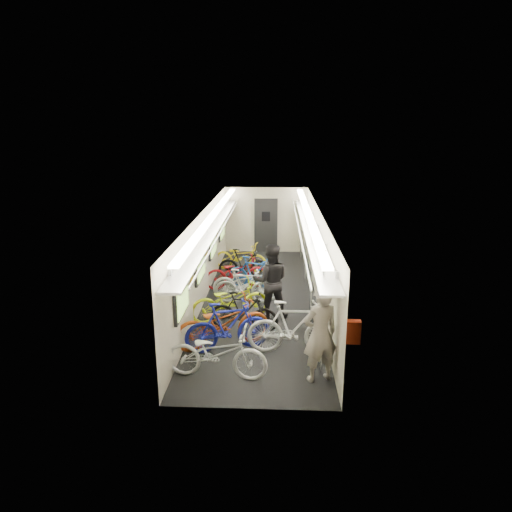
# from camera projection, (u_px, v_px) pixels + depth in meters

# --- Properties ---
(train_car_shell) EXTENTS (10.00, 10.00, 10.00)m
(train_car_shell) POSITION_uv_depth(u_px,v_px,m) (249.00, 233.00, 12.54)
(train_car_shell) COLOR black
(train_car_shell) RESTS_ON ground
(bicycle_0) EXTENTS (1.94, 0.84, 0.99)m
(bicycle_0) POSITION_uv_depth(u_px,v_px,m) (217.00, 353.00, 8.29)
(bicycle_0) COLOR silver
(bicycle_0) RESTS_ON ground
(bicycle_1) EXTENTS (1.85, 1.03, 1.07)m
(bicycle_1) POSITION_uv_depth(u_px,v_px,m) (228.00, 326.00, 9.31)
(bicycle_1) COLOR navy
(bicycle_1) RESTS_ON ground
(bicycle_2) EXTENTS (2.15, 1.46, 1.07)m
(bicycle_2) POSITION_uv_depth(u_px,v_px,m) (223.00, 323.00, 9.48)
(bicycle_2) COLOR #9B3A10
(bicycle_2) RESTS_ON ground
(bicycle_3) EXTENTS (1.62, 0.70, 0.94)m
(bicycle_3) POSITION_uv_depth(u_px,v_px,m) (244.00, 312.00, 10.21)
(bicycle_3) COLOR black
(bicycle_3) RESTS_ON ground
(bicycle_4) EXTENTS (2.00, 1.30, 1.00)m
(bicycle_4) POSITION_uv_depth(u_px,v_px,m) (230.00, 301.00, 10.80)
(bicycle_4) COLOR #BDD013
(bicycle_4) RESTS_ON ground
(bicycle_5) EXTENTS (1.57, 0.49, 0.94)m
(bicycle_5) POSITION_uv_depth(u_px,v_px,m) (244.00, 286.00, 11.90)
(bicycle_5) COLOR #B8B9BA
(bicycle_5) RESTS_ON ground
(bicycle_6) EXTENTS (1.84, 0.66, 0.97)m
(bicycle_6) POSITION_uv_depth(u_px,v_px,m) (247.00, 282.00, 12.15)
(bicycle_6) COLOR #B0B0B5
(bicycle_6) RESTS_ON ground
(bicycle_7) EXTENTS (1.68, 0.98, 0.97)m
(bicycle_7) POSITION_uv_depth(u_px,v_px,m) (254.00, 273.00, 12.88)
(bicycle_7) COLOR #19479A
(bicycle_7) RESTS_ON ground
(bicycle_8) EXTENTS (1.91, 1.08, 0.95)m
(bicycle_8) POSITION_uv_depth(u_px,v_px,m) (236.00, 272.00, 13.01)
(bicycle_8) COLOR maroon
(bicycle_8) RESTS_ON ground
(bicycle_9) EXTENTS (1.60, 0.53, 0.95)m
(bicycle_9) POSITION_uv_depth(u_px,v_px,m) (244.00, 264.00, 13.82)
(bicycle_9) COLOR black
(bicycle_9) RESTS_ON ground
(bicycle_10) EXTENTS (1.86, 1.10, 0.93)m
(bicycle_10) POSITION_uv_depth(u_px,v_px,m) (241.00, 257.00, 14.66)
(bicycle_10) COLOR yellow
(bicycle_10) RESTS_ON ground
(bicycle_11) EXTENTS (1.89, 0.54, 1.13)m
(bicycle_11) POSITION_uv_depth(u_px,v_px,m) (294.00, 327.00, 9.19)
(bicycle_11) COLOR silver
(bicycle_11) RESTS_ON ground
(passenger_near) EXTENTS (0.77, 0.64, 1.80)m
(passenger_near) POSITION_uv_depth(u_px,v_px,m) (320.00, 334.00, 8.10)
(passenger_near) COLOR gray
(passenger_near) RESTS_ON ground
(passenger_mid) EXTENTS (0.93, 0.75, 1.83)m
(passenger_mid) POSITION_uv_depth(u_px,v_px,m) (270.00, 281.00, 10.92)
(passenger_mid) COLOR black
(passenger_mid) RESTS_ON ground
(backpack) EXTENTS (0.27, 0.16, 0.38)m
(backpack) POSITION_uv_depth(u_px,v_px,m) (352.00, 332.00, 7.32)
(backpack) COLOR #A12810
(backpack) RESTS_ON passenger_near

